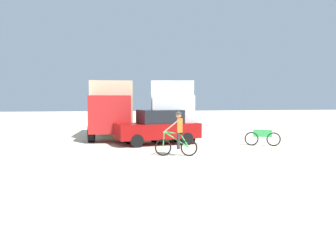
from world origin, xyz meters
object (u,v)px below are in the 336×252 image
object	(u,v)px
sedan_parked	(158,127)
box_truck_tan_camper	(113,106)
box_truck_white_box	(171,106)
cyclist_orange_shirt	(177,135)
bicycle_spare	(262,138)

from	to	relation	value
sedan_parked	box_truck_tan_camper	bearing A→B (deg)	117.34
box_truck_white_box	cyclist_orange_shirt	distance (m)	7.53
box_truck_tan_camper	cyclist_orange_shirt	size ratio (longest dim) A/B	3.80
bicycle_spare	sedan_parked	bearing A→B (deg)	161.95
sedan_parked	cyclist_orange_shirt	xyz separation A→B (m)	(0.16, -3.78, -0.04)
box_truck_tan_camper	bicycle_spare	distance (m)	9.21
box_truck_white_box	bicycle_spare	xyz separation A→B (m)	(3.53, -5.19, -1.48)
cyclist_orange_shirt	bicycle_spare	size ratio (longest dim) A/B	1.14
box_truck_tan_camper	box_truck_white_box	bearing A→B (deg)	-8.28
bicycle_spare	box_truck_white_box	bearing A→B (deg)	124.18
sedan_parked	bicycle_spare	world-z (taller)	sedan_parked
box_truck_white_box	sedan_parked	bearing A→B (deg)	-111.87
box_truck_tan_camper	box_truck_white_box	xyz separation A→B (m)	(3.55, -0.52, 0.00)
box_truck_tan_camper	sedan_parked	world-z (taller)	box_truck_tan_camper
sedan_parked	box_truck_white_box	bearing A→B (deg)	68.13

